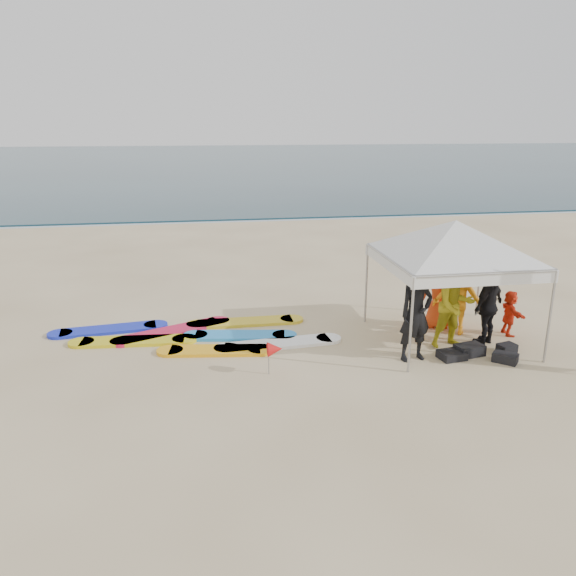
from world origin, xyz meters
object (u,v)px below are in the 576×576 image
Objects in this scene: marker_pennant at (275,349)px; surfboard_spread at (199,336)px; person_orange_b at (440,293)px; person_seated at (510,313)px; person_orange_a at (459,296)px; person_black_b at (488,306)px; person_black_a at (416,313)px; canopy_tent at (456,221)px; person_yellow at (455,305)px.

marker_pennant is 0.11× the size of surfboard_spread.
person_seated is (1.35, -0.69, -0.30)m from person_orange_b.
person_black_b is (0.32, -0.69, -0.03)m from person_orange_a.
marker_pennant is (-2.81, -0.23, -0.47)m from person_black_a.
person_black_b is 0.42× the size of canopy_tent.
person_seated is at bearing 174.69° from person_black_b.
person_black_a is at bearing 66.29° from person_orange_b.
person_yellow is 1.64m from person_seated.
person_yellow is at bearing 12.28° from person_black_a.
person_yellow reaches higher than person_orange_a.
person_black_b is 0.29× the size of surfboard_spread.
surfboard_spread is (-5.29, 1.04, -2.57)m from canopy_tent.
person_orange_b is (0.18, 1.14, -0.10)m from person_yellow.
marker_pennant is at bearing 107.87° from person_seated.
person_black_b is at bearing -12.65° from surfboard_spread.
person_black_a is 2.78m from person_seated.
surfboard_spread is at bearing -45.89° from person_black_b.
canopy_tent is at bearing 99.30° from person_seated.
person_black_b is at bearing 147.70° from person_orange_a.
surfboard_spread is at bearing 26.14° from person_orange_a.
person_yellow is at bearing 10.53° from marker_pennant.
marker_pennant is (-3.90, -1.07, -2.11)m from canopy_tent.
person_orange_a is 0.49m from person_orange_b.
person_seated is at bearing 3.66° from canopy_tent.
person_black_b is 1.66× the size of person_seated.
marker_pennant is (-4.04, -1.86, -0.32)m from person_orange_b.
person_orange_a is 0.44× the size of canopy_tent.
person_yellow is at bearing -14.87° from surfboard_spread.
canopy_tent is 5.98m from surfboard_spread.
person_seated is 2.57m from canopy_tent.
person_orange_a is at bearing 18.68° from marker_pennant.
person_black_b is 0.92m from person_seated.
person_orange_b reaches higher than surfboard_spread.
person_yellow is 0.31× the size of surfboard_spread.
marker_pennant reaches higher than surfboard_spread.
person_black_a is at bearing 4.60° from marker_pennant.
person_orange_a is 1.71× the size of person_seated.
person_seated is 1.59× the size of marker_pennant.
person_seated is at bearing -7.95° from surfboard_spread.
person_orange_b is at bearing 40.25° from person_black_a.
person_black_b is at bearing 9.37° from marker_pennant.
person_orange_b is at bearing -2.68° from surfboard_spread.
canopy_tent is at bearing 93.25° from person_orange_b.
person_black_a is 1.11× the size of person_orange_a.
canopy_tent is (-1.49, -0.09, 2.10)m from person_seated.
person_orange_b is (1.23, 1.63, -0.15)m from person_black_a.
person_black_a is at bearing 72.15° from person_orange_a.
marker_pennant is at bearing -176.75° from person_yellow.
marker_pennant is (-5.38, -1.17, -0.01)m from person_seated.
canopy_tent is at bearing -11.14° from surfboard_spread.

